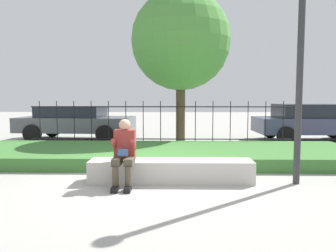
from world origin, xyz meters
TOP-DOWN VIEW (x-y plane):
  - ground_plane at (0.00, 0.00)m, footprint 60.00×60.00m
  - stone_bench at (0.38, 0.00)m, footprint 3.10×0.58m
  - person_seated_reader at (-0.47, -0.32)m, footprint 0.42×0.73m
  - grass_berm at (0.00, 2.19)m, footprint 10.23×2.99m
  - iron_fence at (-0.00, 4.12)m, footprint 8.23×0.03m
  - car_parked_left at (-3.36, 6.24)m, footprint 4.38×2.12m
  - car_parked_right at (5.51, 6.09)m, footprint 4.12×2.06m
  - street_lamp at (2.73, -0.10)m, footprint 0.28×0.28m
  - tree_behind_fence at (0.65, 5.19)m, footprint 3.38×3.38m

SIDE VIEW (x-z plane):
  - ground_plane at x=0.00m, z-range 0.00..0.00m
  - grass_berm at x=0.00m, z-range 0.00..0.30m
  - stone_bench at x=0.38m, z-range -0.02..0.40m
  - person_seated_reader at x=-0.47m, z-range 0.05..1.27m
  - car_parked_left at x=-3.36m, z-range 0.06..1.33m
  - car_parked_right at x=5.51m, z-range 0.04..1.41m
  - iron_fence at x=0.00m, z-range 0.04..1.54m
  - street_lamp at x=2.73m, z-range 0.47..4.79m
  - tree_behind_fence at x=0.65m, z-range 0.91..6.14m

